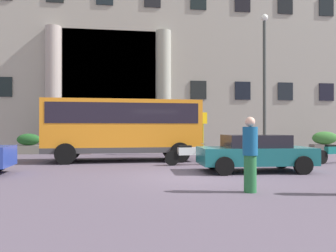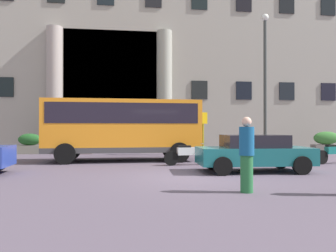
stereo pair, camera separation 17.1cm
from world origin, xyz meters
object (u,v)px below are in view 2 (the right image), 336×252
Objects in this scene: pedestrian_woman_with_bag at (247,154)px; orange_minibus at (123,125)px; motorcycle_near_kerb at (334,153)px; lamppost_plaza_centre at (265,73)px; hedge_planter_far_east at (153,142)px; white_taxi_kerbside at (254,152)px; hedge_planter_west at (30,144)px; bus_stop_sign at (203,129)px; hedge_planter_entrance_left at (81,141)px; hedge_planter_east at (326,142)px; motorcycle_far_end at (188,154)px.

orange_minibus is at bearing -132.56° from pedestrian_woman_with_bag.
pedestrian_woman_with_bag is at bearing -149.51° from motorcycle_near_kerb.
lamppost_plaza_centre is (5.05, 10.57, 3.72)m from pedestrian_woman_with_bag.
orange_minibus is 5.69m from hedge_planter_far_east.
motorcycle_near_kerb is 0.25× the size of lamppost_plaza_centre.
white_taxi_kerbside is 1.99× the size of motorcycle_near_kerb.
hedge_planter_west is 16.44m from motorcycle_near_kerb.
hedge_planter_west is at bearing 168.04° from lamppost_plaza_centre.
hedge_planter_entrance_left is (-6.70, 3.11, -0.70)m from bus_stop_sign.
hedge_planter_far_east is 13.57m from pedestrian_woman_with_bag.
bus_stop_sign is 7.42m from hedge_planter_entrance_left.
motorcycle_near_kerb is 1.11× the size of pedestrian_woman_with_bag.
orange_minibus is at bearing 137.70° from white_taxi_kerbside.
orange_minibus is 4.07× the size of hedge_planter_far_east.
hedge_planter_east is at bearing 17.91° from orange_minibus.
lamppost_plaza_centre reaches higher than white_taxi_kerbside.
bus_stop_sign is 10.43m from hedge_planter_west.
pedestrian_woman_with_bag reaches higher than hedge_planter_entrance_left.
white_taxi_kerbside is 3.08m from motorcycle_far_end.
bus_stop_sign reaches higher than pedestrian_woman_with_bag.
white_taxi_kerbside is (7.06, -9.24, -0.10)m from hedge_planter_entrance_left.
orange_minibus is 9.45m from motorcycle_near_kerb.
orange_minibus reaches higher than motorcycle_near_kerb.
hedge_planter_west reaches higher than motorcycle_near_kerb.
lamppost_plaza_centre is (13.51, -2.86, 4.06)m from hedge_planter_west.
pedestrian_woman_with_bag is (2.94, -8.26, -0.76)m from orange_minibus.
motorcycle_far_end is at bearing -84.21° from hedge_planter_far_east.
bus_stop_sign is at bearing -159.54° from pedestrian_woman_with_bag.
motorcycle_far_end is (2.65, -2.19, -1.23)m from orange_minibus.
hedge_planter_far_east reaches higher than motorcycle_far_end.
lamppost_plaza_centre is at bearing 11.39° from bus_stop_sign.
hedge_planter_far_east is 1.09× the size of hedge_planter_entrance_left.
hedge_planter_west is 14.40m from lamppost_plaza_centre.
motorcycle_far_end is at bearing -53.11° from hedge_planter_entrance_left.
hedge_planter_entrance_left is at bearing -129.37° from pedestrian_woman_with_bag.
orange_minibus is 1.78× the size of white_taxi_kerbside.
bus_stop_sign is 1.69× the size of hedge_planter_west.
orange_minibus is at bearing -160.27° from hedge_planter_east.
hedge_planter_west is at bearing 135.07° from orange_minibus.
orange_minibus is 3.93× the size of pedestrian_woman_with_bag.
hedge_planter_entrance_left is 0.77× the size of motorcycle_far_end.
bus_stop_sign is at bearing 96.13° from white_taxi_kerbside.
bus_stop_sign is 4.46m from hedge_planter_far_east.
motorcycle_far_end and motorcycle_near_kerb have the same top height.
hedge_planter_far_east is at bearing 177.42° from hedge_planter_east.
hedge_planter_entrance_left is 13.54m from motorcycle_near_kerb.
pedestrian_woman_with_bag reaches higher than motorcycle_near_kerb.
bus_stop_sign reaches higher than hedge_planter_entrance_left.
hedge_planter_far_east is at bearing 90.76° from motorcycle_far_end.
lamppost_plaza_centre is at bearing 14.30° from orange_minibus.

